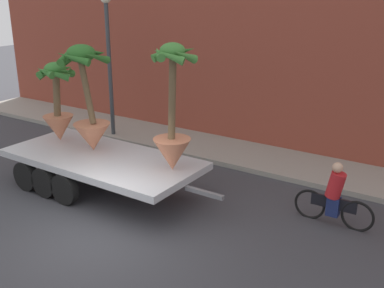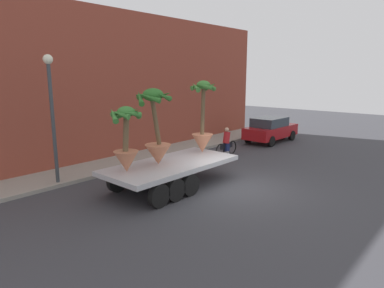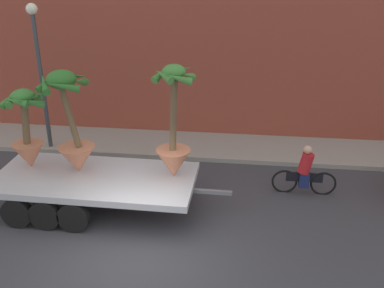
# 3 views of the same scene
# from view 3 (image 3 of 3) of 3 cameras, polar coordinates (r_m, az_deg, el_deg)

# --- Properties ---
(ground_plane) EXTENTS (60.00, 60.00, 0.00)m
(ground_plane) POSITION_cam_3_polar(r_m,az_deg,el_deg) (10.99, -6.66, -13.50)
(ground_plane) COLOR #38383D
(sidewalk) EXTENTS (24.00, 2.20, 0.15)m
(sidewalk) POSITION_cam_3_polar(r_m,az_deg,el_deg) (16.12, -1.79, -0.11)
(sidewalk) COLOR gray
(sidewalk) RESTS_ON ground
(building_facade) EXTENTS (24.00, 1.20, 7.42)m
(building_facade) POSITION_cam_3_polar(r_m,az_deg,el_deg) (16.66, -1.06, 13.81)
(building_facade) COLOR brown
(building_facade) RESTS_ON ground
(flatbed_trailer) EXTENTS (6.36, 2.51, 0.98)m
(flatbed_trailer) POSITION_cam_3_polar(r_m,az_deg,el_deg) (12.54, -13.15, -4.78)
(flatbed_trailer) COLOR #B7BABF
(flatbed_trailer) RESTS_ON ground
(potted_palm_rear) EXTENTS (1.40, 1.36, 2.81)m
(potted_palm_rear) POSITION_cam_3_polar(r_m,az_deg,el_deg) (12.22, -14.89, 1.74)
(potted_palm_rear) COLOR #C17251
(potted_palm_rear) RESTS_ON flatbed_trailer
(potted_palm_middle) EXTENTS (1.31, 1.28, 2.25)m
(potted_palm_middle) POSITION_cam_3_polar(r_m,az_deg,el_deg) (12.89, -20.03, 1.31)
(potted_palm_middle) COLOR #C17251
(potted_palm_middle) RESTS_ON flatbed_trailer
(potted_palm_front) EXTENTS (1.08, 1.09, 3.04)m
(potted_palm_front) POSITION_cam_3_polar(r_m,az_deg,el_deg) (11.57, -2.33, 0.77)
(potted_palm_front) COLOR #C17251
(potted_palm_front) RESTS_ON flatbed_trailer
(cyclist) EXTENTS (1.84, 0.34, 1.54)m
(cyclist) POSITION_cam_3_polar(r_m,az_deg,el_deg) (13.32, 14.03, -3.51)
(cyclist) COLOR black
(cyclist) RESTS_ON ground
(street_lamp) EXTENTS (0.36, 0.36, 4.83)m
(street_lamp) POSITION_cam_3_polar(r_m,az_deg,el_deg) (15.65, -18.75, 10.09)
(street_lamp) COLOR #383D42
(street_lamp) RESTS_ON sidewalk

